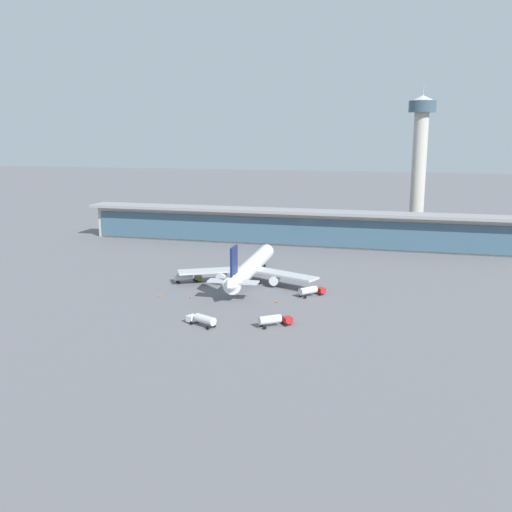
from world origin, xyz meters
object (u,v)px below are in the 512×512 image
at_px(safety_cone_alpha, 277,301).
at_px(safety_cone_charlie, 160,296).
at_px(service_truck_under_wing_red, 274,320).
at_px(service_truck_mid_apron_red, 311,291).
at_px(control_tower, 420,155).
at_px(safety_cone_bravo, 191,297).
at_px(service_truck_near_nose_olive, 187,277).
at_px(service_truck_by_tail_white, 202,319).
at_px(airliner_on_stand, 251,267).

distance_m(safety_cone_alpha, safety_cone_charlie, 34.17).
height_order(service_truck_under_wing_red, safety_cone_alpha, service_truck_under_wing_red).
height_order(service_truck_mid_apron_red, safety_cone_alpha, service_truck_mid_apron_red).
xyz_separation_m(control_tower, safety_cone_alpha, (-38.01, -121.12, -36.98)).
distance_m(service_truck_under_wing_red, safety_cone_bravo, 34.34).
distance_m(service_truck_near_nose_olive, safety_cone_bravo, 17.68).
distance_m(service_truck_near_nose_olive, service_truck_by_tail_white, 43.20).
distance_m(service_truck_under_wing_red, service_truck_by_tail_white, 17.58).
bearing_deg(service_truck_by_tail_white, safety_cone_charlie, 134.68).
relative_size(service_truck_near_nose_olive, service_truck_mid_apron_red, 1.04).
bearing_deg(control_tower, safety_cone_alpha, -107.42).
height_order(airliner_on_stand, safety_cone_alpha, airliner_on_stand).
relative_size(airliner_on_stand, service_truck_by_tail_white, 6.71).
xyz_separation_m(service_truck_near_nose_olive, control_tower, (70.53, 106.90, 35.59)).
xyz_separation_m(service_truck_near_nose_olive, service_truck_under_wing_red, (36.45, -34.41, 0.00)).
height_order(service_truck_near_nose_olive, service_truck_by_tail_white, same).
relative_size(service_truck_under_wing_red, service_truck_by_tail_white, 0.94).
height_order(service_truck_under_wing_red, service_truck_mid_apron_red, same).
relative_size(control_tower, safety_cone_alpha, 97.57).
bearing_deg(service_truck_by_tail_white, control_tower, 70.63).
relative_size(control_tower, safety_cone_bravo, 97.57).
distance_m(service_truck_by_tail_white, control_tower, 158.29).
xyz_separation_m(airliner_on_stand, control_tower, (51.09, 101.33, 32.39)).
xyz_separation_m(service_truck_mid_apron_red, safety_cone_bravo, (-33.17, -10.47, -1.39)).
xyz_separation_m(safety_cone_alpha, safety_cone_charlie, (-34.02, -3.27, 0.00)).
bearing_deg(service_truck_by_tail_white, service_truck_near_nose_olive, 116.66).
height_order(control_tower, safety_cone_alpha, control_tower).
xyz_separation_m(service_truck_under_wing_red, safety_cone_charlie, (-37.95, 16.92, -1.39)).
xyz_separation_m(airliner_on_stand, service_truck_by_tail_white, (-0.06, -44.18, -3.21)).
bearing_deg(control_tower, service_truck_under_wing_red, -103.56).
xyz_separation_m(service_truck_under_wing_red, control_tower, (34.07, 141.31, 35.59)).
distance_m(service_truck_near_nose_olive, safety_cone_charlie, 17.61).
relative_size(service_truck_near_nose_olive, service_truck_by_tail_white, 0.94).
bearing_deg(service_truck_near_nose_olive, control_tower, 56.59).
xyz_separation_m(service_truck_mid_apron_red, safety_cone_alpha, (-8.20, -8.77, -1.39)).
bearing_deg(service_truck_under_wing_red, service_truck_mid_apron_red, 81.62).
bearing_deg(service_truck_near_nose_olive, airliner_on_stand, 15.99).
distance_m(airliner_on_stand, safety_cone_bravo, 24.99).
xyz_separation_m(control_tower, safety_cone_bravo, (-62.98, -122.82, -36.98)).
distance_m(airliner_on_stand, service_truck_under_wing_red, 43.57).
height_order(airliner_on_stand, safety_cone_charlie, airliner_on_stand).
height_order(control_tower, safety_cone_bravo, control_tower).
relative_size(service_truck_near_nose_olive, safety_cone_charlie, 11.71).
bearing_deg(control_tower, airliner_on_stand, -116.76).
relative_size(airliner_on_stand, control_tower, 0.86).
xyz_separation_m(service_truck_under_wing_red, service_truck_mid_apron_red, (4.26, 28.96, 0.00)).
xyz_separation_m(service_truck_mid_apron_red, safety_cone_charlie, (-42.21, -12.04, -1.39)).
distance_m(service_truck_under_wing_red, safety_cone_charlie, 41.57).
relative_size(control_tower, safety_cone_charlie, 97.57).
relative_size(service_truck_by_tail_white, safety_cone_charlie, 12.47).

